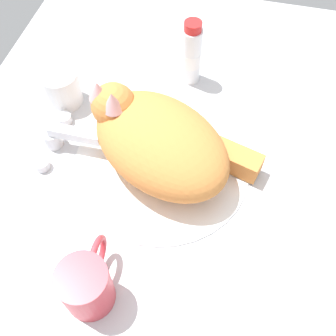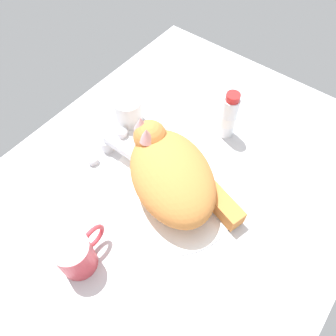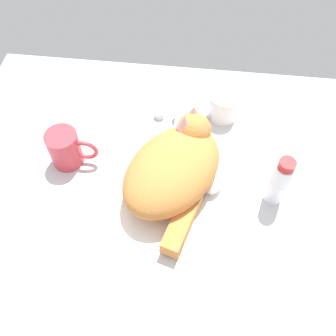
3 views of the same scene
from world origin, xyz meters
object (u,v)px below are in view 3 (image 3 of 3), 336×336
object	(u,v)px
faucet	(180,117)
cat	(175,168)
coffee_mug	(66,148)
rinse_cup	(224,106)
toothpaste_bottle	(279,182)

from	to	relation	value
faucet	cat	world-z (taller)	cat
coffee_mug	rinse_cup	size ratio (longest dim) A/B	1.58
cat	coffee_mug	distance (cm)	26.70
cat	rinse_cup	bearing A→B (deg)	65.49
cat	coffee_mug	bearing A→B (deg)	171.42
coffee_mug	faucet	bearing A→B (deg)	30.15
faucet	rinse_cup	world-z (taller)	rinse_cup
faucet	rinse_cup	xyz separation A→B (cm)	(11.00, 3.88, 1.23)
coffee_mug	cat	bearing A→B (deg)	-8.58
coffee_mug	rinse_cup	bearing A→B (deg)	27.13
faucet	coffee_mug	bearing A→B (deg)	-149.85
cat	toothpaste_bottle	world-z (taller)	cat
rinse_cup	coffee_mug	bearing A→B (deg)	-152.87
toothpaste_bottle	cat	bearing A→B (deg)	177.21
coffee_mug	rinse_cup	distance (cm)	41.27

